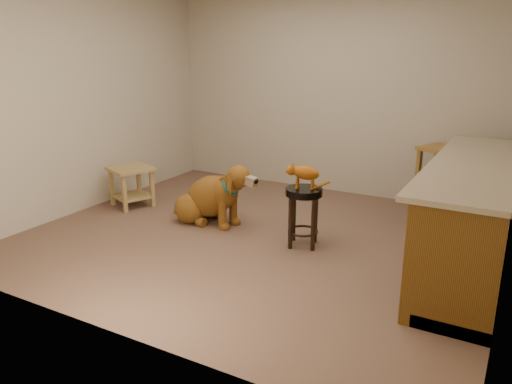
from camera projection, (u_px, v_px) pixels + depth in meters
The scene contains 8 objects.
floor at pixel (258, 238), 5.08m from camera, with size 4.50×4.00×0.01m, color brown.
room_shell at pixel (258, 69), 4.60m from camera, with size 4.54×4.04×2.62m.
cabinet_run at pixel (472, 220), 4.30m from camera, with size 0.70×2.56×0.94m.
padded_stool at pixel (304, 205), 4.78m from camera, with size 0.37×0.37×0.58m.
wood_stool at pixel (439, 179), 5.72m from camera, with size 0.56×0.56×0.78m.
side_table at pixel (131, 181), 5.99m from camera, with size 0.60×0.60×0.48m.
golden_retriever at pixel (211, 198), 5.44m from camera, with size 1.18×0.61×0.75m.
tabby_kitten at pixel (303, 173), 4.69m from camera, with size 0.39×0.25×0.27m.
Camera 1 is at (2.28, -4.15, 1.90)m, focal length 35.00 mm.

